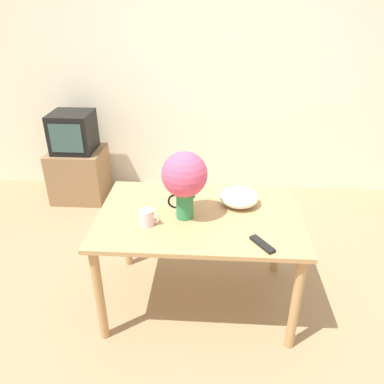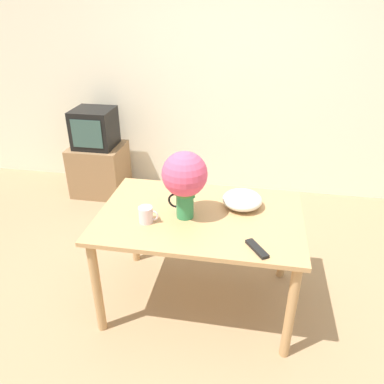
% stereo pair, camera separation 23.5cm
% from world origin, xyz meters
% --- Properties ---
extents(ground_plane, '(12.00, 12.00, 0.00)m').
position_xyz_m(ground_plane, '(0.00, 0.00, 0.00)').
color(ground_plane, '#9E7F5B').
extents(wall_back, '(8.00, 0.05, 2.60)m').
position_xyz_m(wall_back, '(0.00, 2.09, 1.30)').
color(wall_back, '#EDE5CC').
rests_on(wall_back, ground_plane).
extents(table, '(1.34, 0.89, 0.75)m').
position_xyz_m(table, '(-0.08, 0.15, 0.65)').
color(table, tan).
rests_on(table, ground_plane).
extents(flower_vase, '(0.29, 0.29, 0.45)m').
position_xyz_m(flower_vase, '(-0.17, 0.11, 1.02)').
color(flower_vase, '#2D844C').
rests_on(flower_vase, table).
extents(coffee_mug, '(0.13, 0.09, 0.11)m').
position_xyz_m(coffee_mug, '(-0.40, -0.00, 0.80)').
color(coffee_mug, silver).
rests_on(coffee_mug, table).
extents(white_bowl, '(0.27, 0.27, 0.11)m').
position_xyz_m(white_bowl, '(0.19, 0.30, 0.80)').
color(white_bowl, silver).
rests_on(white_bowl, table).
extents(remote_control, '(0.14, 0.18, 0.02)m').
position_xyz_m(remote_control, '(0.30, -0.18, 0.76)').
color(remote_control, black).
rests_on(remote_control, table).
extents(tv_stand, '(0.57, 0.50, 0.56)m').
position_xyz_m(tv_stand, '(-1.47, 1.68, 0.28)').
color(tv_stand, '#8E6B47').
rests_on(tv_stand, ground_plane).
extents(tv_set, '(0.42, 0.40, 0.41)m').
position_xyz_m(tv_set, '(-1.47, 1.68, 0.77)').
color(tv_set, black).
rests_on(tv_set, tv_stand).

